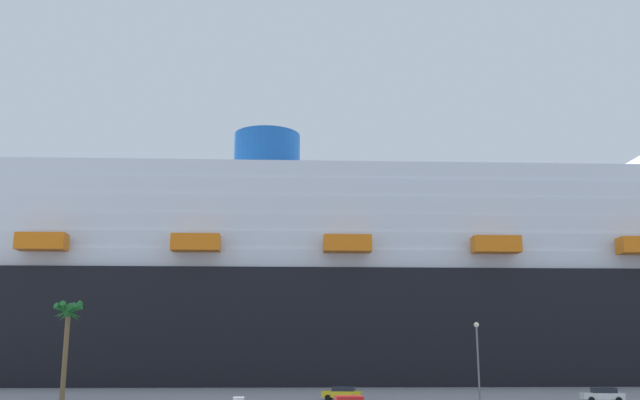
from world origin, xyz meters
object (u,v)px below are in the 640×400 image
object	(u,v)px
palm_tree	(68,319)
parked_car_white_van	(603,395)
parked_car_yellow_taxi	(342,393)
street_lamp	(478,351)
cruise_ship	(399,295)

from	to	relation	value
palm_tree	parked_car_white_van	distance (m)	62.55
parked_car_yellow_taxi	palm_tree	bearing A→B (deg)	-176.56
palm_tree	parked_car_yellow_taxi	distance (m)	33.87
parked_car_white_van	street_lamp	bearing A→B (deg)	-158.24
street_lamp	parked_car_yellow_taxi	bearing A→B (deg)	150.53
palm_tree	street_lamp	xyz separation A→B (m)	(47.32, -6.28, -3.77)
street_lamp	parked_car_white_van	xyz separation A→B (m)	(14.65, 5.85, -4.73)
cruise_ship	parked_car_yellow_taxi	world-z (taller)	cruise_ship
parked_car_white_van	cruise_ship	bearing A→B (deg)	109.54
palm_tree	parked_car_yellow_taxi	size ratio (longest dim) A/B	2.43
parked_car_white_van	palm_tree	bearing A→B (deg)	179.60
cruise_ship	street_lamp	size ratio (longest dim) A/B	25.60
street_lamp	parked_car_yellow_taxi	world-z (taller)	street_lamp
street_lamp	palm_tree	bearing A→B (deg)	172.44
cruise_ship	parked_car_yellow_taxi	bearing A→B (deg)	-101.18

